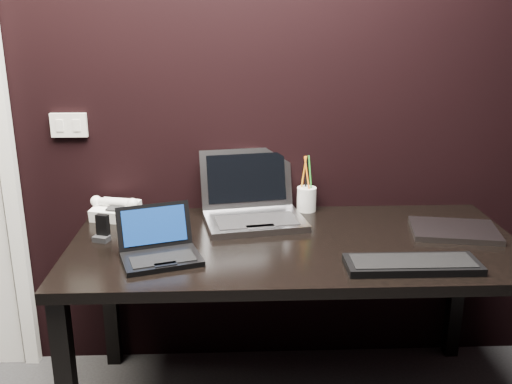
{
  "coord_description": "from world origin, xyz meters",
  "views": [
    {
      "loc": [
        0.07,
        -0.61,
        1.56
      ],
      "look_at": [
        0.15,
        1.35,
        0.95
      ],
      "focal_mm": 40.0,
      "sensor_mm": 36.0,
      "label": 1
    }
  ],
  "objects_px": {
    "mobile_phone": "(103,231)",
    "closed_laptop": "(454,230)",
    "netbook": "(159,249)",
    "pen_cup": "(307,198)",
    "ext_keyboard": "(412,264)",
    "silver_laptop": "(253,209)",
    "desk": "(295,259)",
    "desk_phone": "(116,210)"
  },
  "relations": [
    {
      "from": "mobile_phone",
      "to": "closed_laptop",
      "type": "bearing_deg",
      "value": 0.77
    },
    {
      "from": "netbook",
      "to": "closed_laptop",
      "type": "bearing_deg",
      "value": 9.86
    },
    {
      "from": "netbook",
      "to": "pen_cup",
      "type": "distance_m",
      "value": 0.76
    },
    {
      "from": "ext_keyboard",
      "to": "mobile_phone",
      "type": "height_order",
      "value": "mobile_phone"
    },
    {
      "from": "silver_laptop",
      "to": "netbook",
      "type": "bearing_deg",
      "value": -132.41
    },
    {
      "from": "silver_laptop",
      "to": "pen_cup",
      "type": "height_order",
      "value": "silver_laptop"
    },
    {
      "from": "desk",
      "to": "closed_laptop",
      "type": "distance_m",
      "value": 0.64
    },
    {
      "from": "pen_cup",
      "to": "closed_laptop",
      "type": "bearing_deg",
      "value": -28.43
    },
    {
      "from": "closed_laptop",
      "to": "desk_phone",
      "type": "height_order",
      "value": "desk_phone"
    },
    {
      "from": "desk_phone",
      "to": "mobile_phone",
      "type": "xyz_separation_m",
      "value": [
        -0.0,
        -0.25,
        -0.0
      ]
    },
    {
      "from": "desk",
      "to": "desk_phone",
      "type": "height_order",
      "value": "desk_phone"
    },
    {
      "from": "netbook",
      "to": "mobile_phone",
      "type": "relative_size",
      "value": 3.2
    },
    {
      "from": "ext_keyboard",
      "to": "desk_phone",
      "type": "distance_m",
      "value": 1.23
    },
    {
      "from": "ext_keyboard",
      "to": "mobile_phone",
      "type": "distance_m",
      "value": 1.14
    },
    {
      "from": "silver_laptop",
      "to": "pen_cup",
      "type": "relative_size",
      "value": 1.83
    },
    {
      "from": "closed_laptop",
      "to": "pen_cup",
      "type": "distance_m",
      "value": 0.62
    },
    {
      "from": "netbook",
      "to": "closed_laptop",
      "type": "height_order",
      "value": "netbook"
    },
    {
      "from": "silver_laptop",
      "to": "closed_laptop",
      "type": "bearing_deg",
      "value": -12.65
    },
    {
      "from": "desk",
      "to": "desk_phone",
      "type": "relative_size",
      "value": 7.85
    },
    {
      "from": "desk_phone",
      "to": "mobile_phone",
      "type": "distance_m",
      "value": 0.25
    },
    {
      "from": "desk",
      "to": "pen_cup",
      "type": "height_order",
      "value": "pen_cup"
    },
    {
      "from": "netbook",
      "to": "ext_keyboard",
      "type": "relative_size",
      "value": 0.72
    },
    {
      "from": "netbook",
      "to": "mobile_phone",
      "type": "bearing_deg",
      "value": 143.05
    },
    {
      "from": "desk",
      "to": "netbook",
      "type": "height_order",
      "value": "netbook"
    },
    {
      "from": "ext_keyboard",
      "to": "mobile_phone",
      "type": "relative_size",
      "value": 4.47
    },
    {
      "from": "netbook",
      "to": "silver_laptop",
      "type": "xyz_separation_m",
      "value": [
        0.34,
        0.37,
        0.02
      ]
    },
    {
      "from": "mobile_phone",
      "to": "silver_laptop",
      "type": "bearing_deg",
      "value": 18.69
    },
    {
      "from": "netbook",
      "to": "ext_keyboard",
      "type": "bearing_deg",
      "value": -7.76
    },
    {
      "from": "closed_laptop",
      "to": "pen_cup",
      "type": "relative_size",
      "value": 1.48
    },
    {
      "from": "silver_laptop",
      "to": "desk",
      "type": "bearing_deg",
      "value": -56.17
    },
    {
      "from": "ext_keyboard",
      "to": "netbook",
      "type": "bearing_deg",
      "value": 172.24
    },
    {
      "from": "desk",
      "to": "pen_cup",
      "type": "bearing_deg",
      "value": 76.17
    },
    {
      "from": "netbook",
      "to": "desk_phone",
      "type": "height_order",
      "value": "netbook"
    },
    {
      "from": "pen_cup",
      "to": "ext_keyboard",
      "type": "bearing_deg",
      "value": -65.05
    },
    {
      "from": "pen_cup",
      "to": "desk",
      "type": "bearing_deg",
      "value": -103.83
    },
    {
      "from": "desk",
      "to": "closed_laptop",
      "type": "height_order",
      "value": "closed_laptop"
    },
    {
      "from": "closed_laptop",
      "to": "ext_keyboard",
      "type": "bearing_deg",
      "value": -129.99
    },
    {
      "from": "netbook",
      "to": "closed_laptop",
      "type": "xyz_separation_m",
      "value": [
        1.13,
        0.2,
        -0.02
      ]
    },
    {
      "from": "mobile_phone",
      "to": "desk_phone",
      "type": "bearing_deg",
      "value": 89.71
    },
    {
      "from": "silver_laptop",
      "to": "pen_cup",
      "type": "bearing_deg",
      "value": 26.44
    },
    {
      "from": "desk_phone",
      "to": "netbook",
      "type": "bearing_deg",
      "value": -61.09
    },
    {
      "from": "desk",
      "to": "mobile_phone",
      "type": "bearing_deg",
      "value": 177.25
    }
  ]
}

